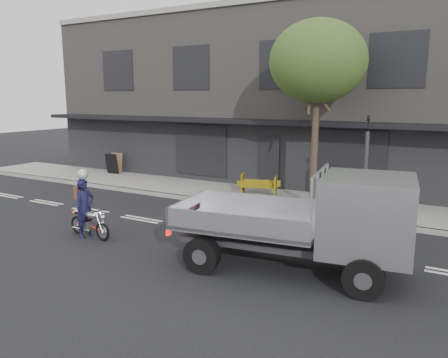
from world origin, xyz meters
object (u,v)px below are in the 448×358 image
traffic_light_pole (365,173)px  rider (85,208)px  street_tree (318,62)px  flatbed_ute (343,217)px  sandwich_board (112,164)px  motorcycle (89,222)px  construction_barrier (256,186)px

traffic_light_pole → rider: (-6.84, -5.57, -0.79)m
street_tree → traffic_light_pole: 4.23m
flatbed_ute → sandwich_board: flatbed_ute is taller
street_tree → rider: (-4.84, -6.42, -4.41)m
rider → flatbed_ute: flatbed_ute is taller
traffic_light_pole → flatbed_ute: bearing=-83.5°
rider → street_tree: bearing=-31.2°
rider → traffic_light_pole: bearing=-45.0°
motorcycle → traffic_light_pole: bearing=45.6°
street_tree → traffic_light_pole: size_ratio=1.93×
rider → sandwich_board: size_ratio=1.63×
motorcycle → flatbed_ute: bearing=11.8°
rider → construction_barrier: 7.11m
motorcycle → sandwich_board: (-6.46, 7.70, 0.23)m
street_tree → flatbed_ute: street_tree is taller
traffic_light_pole → construction_barrier: (-4.41, 1.11, -1.06)m
traffic_light_pole → motorcycle: traffic_light_pole is taller
motorcycle → construction_barrier: construction_barrier is taller
flatbed_ute → construction_barrier: size_ratio=3.60×
street_tree → rider: size_ratio=3.90×
flatbed_ute → construction_barrier: 7.77m
rider → flatbed_ute: (7.38, 0.76, 0.56)m
traffic_light_pole → flatbed_ute: 4.85m
street_tree → flatbed_ute: size_ratio=1.20×
street_tree → sandwich_board: street_tree is taller
flatbed_ute → construction_barrier: (-4.96, 5.93, -0.84)m
street_tree → motorcycle: size_ratio=3.94×
motorcycle → flatbed_ute: size_ratio=0.30×
flatbed_ute → street_tree: bearing=106.4°
rider → flatbed_ute: size_ratio=0.31×
construction_barrier → sandwich_board: size_ratio=1.48×
flatbed_ute → rider: bearing=178.0°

